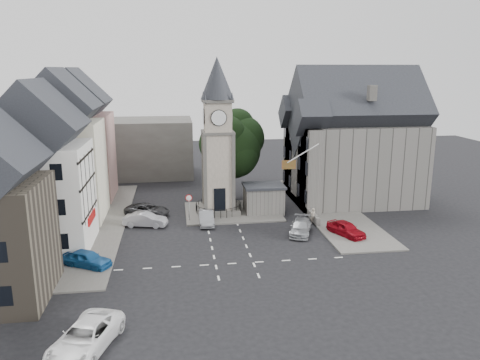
{
  "coord_description": "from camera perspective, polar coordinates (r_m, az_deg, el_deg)",
  "views": [
    {
      "loc": [
        -4.32,
        -39.76,
        15.07
      ],
      "look_at": [
        1.91,
        5.0,
        4.27
      ],
      "focal_mm": 35.0,
      "sensor_mm": 36.0,
      "label": 1
    }
  ],
  "objects": [
    {
      "name": "car_island_east",
      "position": [
        44.24,
        7.39,
        -5.71
      ],
      "size": [
        3.25,
        4.81,
        1.29
      ],
      "primitive_type": "imported",
      "rotation": [
        0.0,
        0.0,
        -0.35
      ],
      "color": "#9DA0A5",
      "rests_on": "ground"
    },
    {
      "name": "flagpole",
      "position": [
        46.18,
        7.7,
        3.25
      ],
      "size": [
        3.68,
        0.1,
        2.74
      ],
      "color": "white",
      "rests_on": "ground"
    },
    {
      "name": "road_markings",
      "position": [
        37.68,
        -0.68,
        -10.13
      ],
      "size": [
        20.0,
        8.0,
        0.01
      ],
      "primitive_type": "cube",
      "color": "silver",
      "rests_on": "ground"
    },
    {
      "name": "car_west_silver",
      "position": [
        46.76,
        -11.47,
        -4.75
      ],
      "size": [
        4.44,
        2.42,
        1.39
      ],
      "primitive_type": "imported",
      "rotation": [
        0.0,
        0.0,
        1.33
      ],
      "color": "#B1B3BA",
      "rests_on": "ground"
    },
    {
      "name": "terrace_tudor",
      "position": [
        42.25,
        -23.06,
        0.21
      ],
      "size": [
        8.1,
        7.6,
        12.0
      ],
      "color": "silver",
      "rests_on": "ground"
    },
    {
      "name": "east_boundary_wall",
      "position": [
        53.6,
        7.01,
        -2.49
      ],
      "size": [
        0.4,
        16.0,
        0.9
      ],
      "primitive_type": "cube",
      "color": "slate",
      "rests_on": "ground"
    },
    {
      "name": "pedestrian",
      "position": [
        47.03,
        8.86,
        -4.37
      ],
      "size": [
        0.69,
        0.55,
        1.64
      ],
      "primitive_type": "imported",
      "rotation": [
        0.0,
        0.0,
        3.45
      ],
      "color": "#A39787",
      "rests_on": "ground"
    },
    {
      "name": "terrace_cream",
      "position": [
        49.78,
        -20.79,
        2.74
      ],
      "size": [
        8.1,
        7.6,
        12.8
      ],
      "color": "#F4ECCC",
      "rests_on": "ground"
    },
    {
      "name": "pavement_west",
      "position": [
        48.85,
        -17.22,
        -5.07
      ],
      "size": [
        6.0,
        30.0,
        0.14
      ],
      "primitive_type": "cube",
      "color": "#595651",
      "rests_on": "ground"
    },
    {
      "name": "central_island",
      "position": [
        50.4,
        -0.93,
        -3.87
      ],
      "size": [
        10.0,
        8.0,
        0.16
      ],
      "primitive_type": "cube",
      "color": "#595651",
      "rests_on": "ground"
    },
    {
      "name": "van_sw_white",
      "position": [
        28.23,
        -18.36,
        -17.76
      ],
      "size": [
        4.17,
        6.05,
        1.53
      ],
      "primitive_type": "imported",
      "rotation": [
        0.0,
        0.0,
        -0.32
      ],
      "color": "white",
      "rests_on": "ground"
    },
    {
      "name": "terrace_pink",
      "position": [
        57.5,
        -19.09,
        4.21
      ],
      "size": [
        8.1,
        7.6,
        12.8
      ],
      "color": "tan",
      "rests_on": "ground"
    },
    {
      "name": "car_east_red",
      "position": [
        44.37,
        12.81,
        -5.82
      ],
      "size": [
        3.13,
        4.38,
        1.38
      ],
      "primitive_type": "imported",
      "rotation": [
        0.0,
        0.0,
        0.41
      ],
      "color": "maroon",
      "rests_on": "ground"
    },
    {
      "name": "warning_sign_post",
      "position": [
        47.06,
        -6.25,
        -2.74
      ],
      "size": [
        0.7,
        0.19,
        2.85
      ],
      "color": "black",
      "rests_on": "ground"
    },
    {
      "name": "car_island_silver",
      "position": [
        46.63,
        -4.15,
        -4.59
      ],
      "size": [
        1.44,
        4.05,
        1.33
      ],
      "primitive_type": "imported",
      "rotation": [
        0.0,
        0.0,
        -0.01
      ],
      "color": "gray",
      "rests_on": "ground"
    },
    {
      "name": "car_west_grey",
      "position": [
        50.0,
        -11.24,
        -3.6
      ],
      "size": [
        5.11,
        3.62,
        1.29
      ],
      "primitive_type": "imported",
      "rotation": [
        0.0,
        0.0,
        1.22
      ],
      "color": "#2C2C2E",
      "rests_on": "ground"
    },
    {
      "name": "town_tree",
      "position": [
        53.76,
        -1.08,
        4.77
      ],
      "size": [
        7.2,
        7.2,
        10.8
      ],
      "color": "black",
      "rests_on": "ground"
    },
    {
      "name": "backdrop_west",
      "position": [
        69.09,
        -14.23,
        3.8
      ],
      "size": [
        20.0,
        10.0,
        8.0
      ],
      "primitive_type": "cube",
      "color": "#4C4944",
      "rests_on": "ground"
    },
    {
      "name": "stone_shelter",
      "position": [
        50.0,
        2.89,
        -2.27
      ],
      "size": [
        4.3,
        3.3,
        3.08
      ],
      "color": "slate",
      "rests_on": "ground"
    },
    {
      "name": "ground",
      "position": [
        42.74,
        -1.62,
        -7.21
      ],
      "size": [
        120.0,
        120.0,
        0.0
      ],
      "primitive_type": "plane",
      "color": "black",
      "rests_on": "ground"
    },
    {
      "name": "clock_tower",
      "position": [
        48.45,
        -2.73,
        5.17
      ],
      "size": [
        4.86,
        4.86,
        16.25
      ],
      "color": "#4C4944",
      "rests_on": "ground"
    },
    {
      "name": "east_building",
      "position": [
        55.24,
        13.35,
        3.9
      ],
      "size": [
        14.4,
        11.4,
        12.6
      ],
      "color": "slate",
      "rests_on": "ground"
    },
    {
      "name": "car_west_blue",
      "position": [
        38.67,
        -18.14,
        -9.12
      ],
      "size": [
        4.25,
        3.34,
        1.35
      ],
      "primitive_type": "imported",
      "rotation": [
        0.0,
        0.0,
        1.06
      ],
      "color": "#1B5898",
      "rests_on": "ground"
    },
    {
      "name": "pavement_east",
      "position": [
        52.66,
        10.5,
        -3.35
      ],
      "size": [
        6.0,
        26.0,
        0.14
      ],
      "primitive_type": "cube",
      "color": "#595651",
      "rests_on": "ground"
    }
  ]
}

